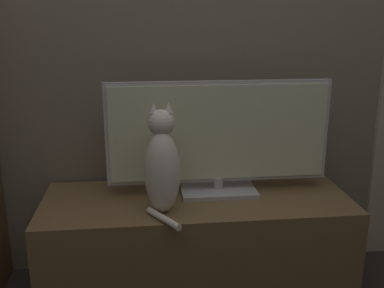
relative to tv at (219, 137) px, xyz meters
The scene contains 4 objects.
wall_back 0.60m from the tv, 113.51° to the left, with size 4.80×0.05×2.60m.
tv_stand 0.53m from the tv, 151.75° to the right, with size 1.43×0.54×0.49m.
tv is the anchor object (origin of this frame).
cat 0.34m from the tv, 144.72° to the right, with size 0.16×0.28×0.48m.
Camera 1 is at (-0.24, -1.02, 1.31)m, focal length 42.00 mm.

